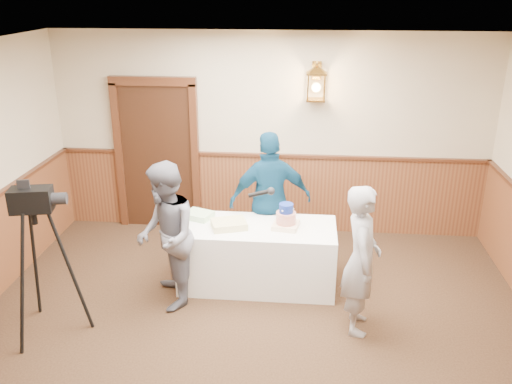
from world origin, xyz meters
TOP-DOWN VIEW (x-y plane):
  - room_shell at (-0.05, 0.45)m, footprint 6.02×7.02m
  - display_table at (-0.03, 1.90)m, footprint 1.80×0.80m
  - tiered_cake at (0.29, 1.90)m, footprint 0.33×0.33m
  - sheet_cake_yellow at (-0.35, 1.84)m, footprint 0.46×0.40m
  - sheet_cake_green at (-0.75, 2.07)m, footprint 0.38×0.34m
  - interviewer at (-0.97, 1.39)m, footprint 1.57×0.95m
  - baker at (1.08, 1.12)m, footprint 0.39×0.58m
  - assistant_p at (0.08, 2.41)m, footprint 1.09×0.67m
  - tv_camera_rig at (-2.07, 0.77)m, footprint 0.62×0.58m

SIDE VIEW (x-z plane):
  - display_table at x=-0.03m, z-range 0.00..0.75m
  - tv_camera_rig at x=-2.07m, z-range -0.08..1.49m
  - sheet_cake_green at x=-0.75m, z-range 0.75..0.82m
  - baker at x=1.08m, z-range 0.00..1.58m
  - sheet_cake_yellow at x=-0.35m, z-range 0.75..0.83m
  - interviewer at x=-0.97m, z-range 0.00..1.64m
  - tiered_cake at x=0.29m, z-range 0.72..1.01m
  - assistant_p at x=0.08m, z-range 0.00..1.73m
  - room_shell at x=-0.05m, z-range 0.12..2.93m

